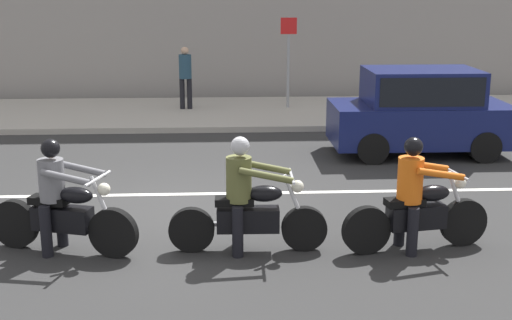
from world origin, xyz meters
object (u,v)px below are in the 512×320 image
motorcycle_with_rider_orange_stripe (416,205)px  parked_hatchback_navy (420,111)px  motorcycle_with_rider_gray (61,207)px  pedestrian_bystander (185,73)px  street_sign_post (288,53)px  motorcycle_with_rider_olive (247,205)px

motorcycle_with_rider_orange_stripe → parked_hatchback_navy: 5.50m
motorcycle_with_rider_gray → parked_hatchback_navy: 8.12m
motorcycle_with_rider_gray → pedestrian_bystander: bearing=83.3°
motorcycle_with_rider_orange_stripe → motorcycle_with_rider_gray: (-4.75, 0.15, -0.00)m
motorcycle_with_rider_orange_stripe → street_sign_post: street_sign_post is taller
parked_hatchback_navy → street_sign_post: bearing=115.3°
parked_hatchback_navy → pedestrian_bystander: 7.02m
motorcycle_with_rider_olive → pedestrian_bystander: 10.10m
motorcycle_with_rider_olive → pedestrian_bystander: bearing=97.5°
pedestrian_bystander → motorcycle_with_rider_gray: bearing=-96.7°
motorcycle_with_rider_olive → parked_hatchback_navy: bearing=53.8°
motorcycle_with_rider_olive → parked_hatchback_navy: (3.81, 5.21, 0.28)m
motorcycle_with_rider_orange_stripe → pedestrian_bystander: 10.70m
motorcycle_with_rider_gray → street_sign_post: bearing=68.3°
motorcycle_with_rider_orange_stripe → parked_hatchback_navy: (1.54, 5.27, 0.29)m
street_sign_post → motorcycle_with_rider_orange_stripe: bearing=-85.7°
motorcycle_with_rider_olive → motorcycle_with_rider_gray: bearing=178.0°
motorcycle_with_rider_orange_stripe → pedestrian_bystander: pedestrian_bystander is taller
pedestrian_bystander → street_sign_post: bearing=1.9°
motorcycle_with_rider_orange_stripe → street_sign_post: size_ratio=0.83×
motorcycle_with_rider_olive → pedestrian_bystander: size_ratio=1.26×
motorcycle_with_rider_gray → pedestrian_bystander: (1.16, 9.92, 0.49)m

